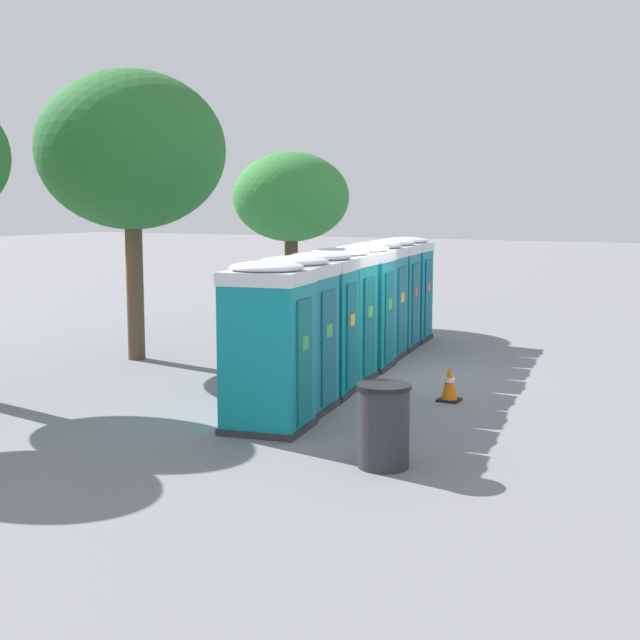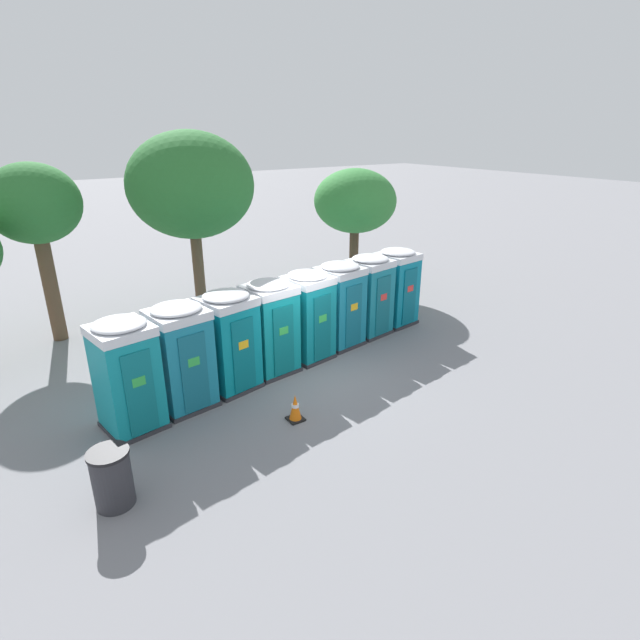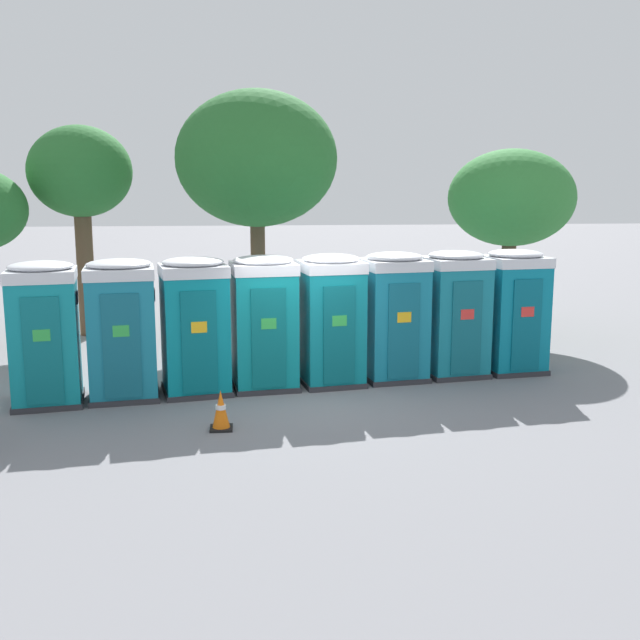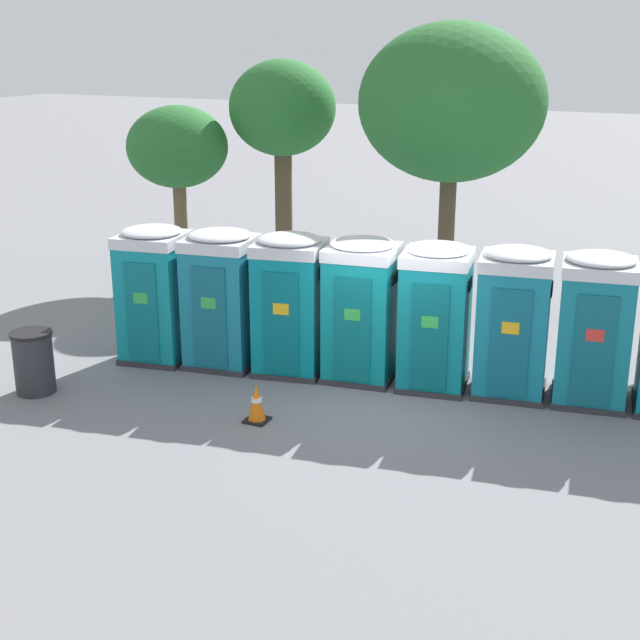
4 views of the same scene
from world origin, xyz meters
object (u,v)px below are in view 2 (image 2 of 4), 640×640
(portapotty_4, at_px, (308,315))
(portapotty_6, at_px, (369,295))
(portapotty_0, at_px, (127,375))
(portapotty_3, at_px, (270,327))
(trash_can, at_px, (112,478))
(traffic_cone, at_px, (295,408))
(portapotty_5, at_px, (340,304))
(portapotty_2, at_px, (229,340))
(street_tree_2, at_px, (355,202))
(street_tree_0, at_px, (191,186))
(portapotty_1, at_px, (181,356))
(street_tree_3, at_px, (34,207))
(portapotty_7, at_px, (396,286))

(portapotty_4, distance_m, portapotty_6, 2.61)
(portapotty_0, height_order, portapotty_3, same)
(trash_can, xyz_separation_m, traffic_cone, (4.03, 0.53, -0.24))
(portapotty_0, distance_m, portapotty_5, 6.53)
(portapotty_2, distance_m, street_tree_2, 9.44)
(portapotty_3, distance_m, portapotty_5, 2.61)
(traffic_cone, bearing_deg, trash_can, -172.55)
(portapotty_6, xyz_separation_m, street_tree_0, (-3.88, 4.33, 3.17))
(portapotty_1, bearing_deg, street_tree_2, 29.81)
(portapotty_2, xyz_separation_m, portapotty_3, (1.28, 0.23, -0.00))
(portapotty_2, bearing_deg, portapotty_3, 10.21)
(portapotty_0, relative_size, portapotty_3, 1.00)
(portapotty_4, distance_m, street_tree_3, 8.39)
(trash_can, bearing_deg, portapotty_0, 67.80)
(portapotty_3, height_order, portapotty_6, same)
(portapotty_2, distance_m, street_tree_3, 7.21)
(portapotty_0, height_order, portapotty_2, same)
(street_tree_0, relative_size, street_tree_3, 1.16)
(portapotty_0, relative_size, portapotty_7, 1.00)
(portapotty_5, bearing_deg, portapotty_3, -170.98)
(street_tree_0, height_order, street_tree_3, street_tree_0)
(portapotty_0, xyz_separation_m, portapotty_4, (5.15, 0.86, 0.00))
(portapotty_0, distance_m, portapotty_6, 7.83)
(street_tree_2, bearing_deg, street_tree_0, 178.04)
(portapotty_4, height_order, street_tree_0, street_tree_0)
(street_tree_2, bearing_deg, portapotty_7, -108.04)
(portapotty_4, bearing_deg, street_tree_0, 105.27)
(portapotty_7, distance_m, trash_can, 10.67)
(portapotty_4, height_order, street_tree_3, street_tree_3)
(portapotty_0, relative_size, street_tree_2, 0.54)
(portapotty_2, distance_m, portapotty_6, 5.22)
(portapotty_4, xyz_separation_m, portapotty_5, (1.28, 0.25, -0.00))
(portapotty_5, relative_size, street_tree_3, 0.48)
(traffic_cone, bearing_deg, portapotty_6, 33.59)
(portapotty_0, bearing_deg, portapotty_1, 11.30)
(portapotty_2, distance_m, portapotty_4, 2.61)
(portapotty_1, xyz_separation_m, traffic_cone, (1.81, -2.02, -0.97))
(portapotty_4, height_order, street_tree_2, street_tree_2)
(portapotty_6, relative_size, street_tree_0, 0.41)
(portapotty_6, bearing_deg, street_tree_3, 148.72)
(portapotty_2, bearing_deg, portapotty_4, 8.59)
(portapotty_0, height_order, portapotty_5, same)
(portapotty_3, bearing_deg, trash_can, -147.98)
(portapotty_1, bearing_deg, portapotty_0, -168.70)
(portapotty_4, distance_m, trash_can, 6.89)
(street_tree_0, bearing_deg, portapotty_0, -124.28)
(street_tree_3, relative_size, trash_can, 4.88)
(portapotty_4, bearing_deg, portapotty_5, 11.07)
(portapotty_7, height_order, traffic_cone, portapotty_7)
(portapotty_0, bearing_deg, portapotty_2, 10.42)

